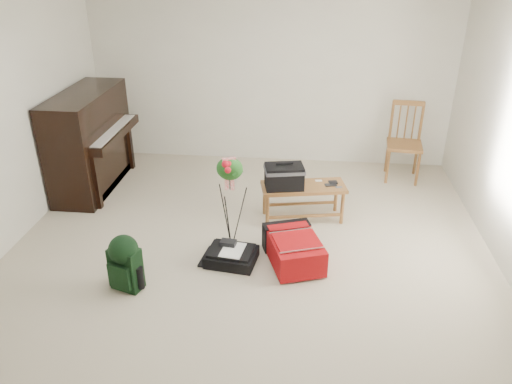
# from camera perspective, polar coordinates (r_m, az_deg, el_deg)

# --- Properties ---
(floor) EXTENTS (5.00, 5.50, 0.01)m
(floor) POSITION_cam_1_polar(r_m,az_deg,el_deg) (5.04, -1.12, -8.29)
(floor) COLOR #BFB19A
(floor) RESTS_ON ground
(wall_back) EXTENTS (5.00, 0.04, 2.50)m
(wall_back) POSITION_cam_1_polar(r_m,az_deg,el_deg) (7.05, 1.61, 13.27)
(wall_back) COLOR silver
(wall_back) RESTS_ON floor
(piano) EXTENTS (0.71, 1.50, 1.25)m
(piano) POSITION_cam_1_polar(r_m,az_deg,el_deg) (6.71, -18.35, 5.37)
(piano) COLOR black
(piano) RESTS_ON floor
(bench) EXTENTS (1.00, 0.56, 0.73)m
(bench) POSITION_cam_1_polar(r_m,az_deg,el_deg) (5.60, 3.89, 1.56)
(bench) COLOR olive
(bench) RESTS_ON floor
(dining_chair) EXTENTS (0.49, 0.49, 1.03)m
(dining_chair) POSITION_cam_1_polar(r_m,az_deg,el_deg) (6.93, 16.57, 5.43)
(dining_chair) COLOR olive
(dining_chair) RESTS_ON floor
(red_suitcase) EXTENTS (0.67, 0.82, 0.30)m
(red_suitcase) POSITION_cam_1_polar(r_m,az_deg,el_deg) (5.04, 4.36, -6.20)
(red_suitcase) COLOR red
(red_suitcase) RESTS_ON floor
(black_duffel) EXTENTS (0.53, 0.45, 0.20)m
(black_duffel) POSITION_cam_1_polar(r_m,az_deg,el_deg) (5.04, -2.82, -7.25)
(black_duffel) COLOR black
(black_duffel) RESTS_ON floor
(green_backpack) EXTENTS (0.32, 0.29, 0.55)m
(green_backpack) POSITION_cam_1_polar(r_m,az_deg,el_deg) (4.71, -14.78, -7.55)
(green_backpack) COLOR black
(green_backpack) RESTS_ON floor
(flower_stand) EXTENTS (0.43, 0.43, 1.07)m
(flower_stand) POSITION_cam_1_polar(r_m,az_deg,el_deg) (5.02, -2.92, -1.48)
(flower_stand) COLOR black
(flower_stand) RESTS_ON floor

